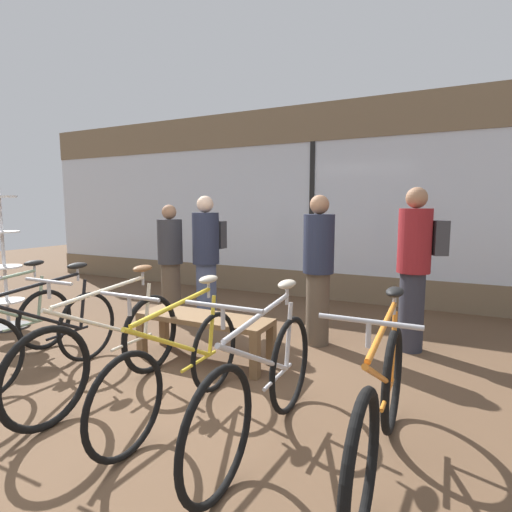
% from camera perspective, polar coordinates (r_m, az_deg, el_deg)
% --- Properties ---
extents(ground_plane, '(24.00, 24.00, 0.00)m').
position_cam_1_polar(ground_plane, '(3.61, -13.53, -18.48)').
color(ground_plane, brown).
extents(shop_back_wall, '(12.00, 0.08, 3.20)m').
position_cam_1_polar(shop_back_wall, '(6.77, 8.05, 7.80)').
color(shop_back_wall, '#7A664C').
rests_on(shop_back_wall, ground_plane).
extents(bicycle_left, '(0.46, 1.70, 1.03)m').
position_cam_1_polar(bicycle_left, '(4.11, -28.16, -10.05)').
color(bicycle_left, black).
rests_on(bicycle_left, ground_plane).
extents(bicycle_center_left, '(0.46, 1.80, 1.05)m').
position_cam_1_polar(bicycle_center_left, '(3.54, -20.45, -12.26)').
color(bicycle_center_left, black).
rests_on(bicycle_center_left, ground_plane).
extents(bicycle_center_right, '(0.46, 1.69, 1.02)m').
position_cam_1_polar(bicycle_center_right, '(3.07, -10.96, -15.30)').
color(bicycle_center_right, black).
rests_on(bicycle_center_right, ground_plane).
extents(bicycle_right, '(0.46, 1.76, 1.04)m').
position_cam_1_polar(bicycle_right, '(2.69, 0.84, -18.08)').
color(bicycle_right, black).
rests_on(bicycle_right, ground_plane).
extents(bicycle_far_right, '(0.46, 1.77, 1.05)m').
position_cam_1_polar(bicycle_far_right, '(2.55, 17.37, -20.04)').
color(bicycle_far_right, black).
rests_on(bicycle_far_right, ground_plane).
extents(accessory_rack, '(0.48, 0.48, 1.77)m').
position_cam_1_polar(accessory_rack, '(5.95, -32.25, -1.94)').
color(accessory_rack, '#333333').
rests_on(accessory_rack, ground_plane).
extents(display_bench, '(1.40, 0.44, 0.46)m').
position_cam_1_polar(display_bench, '(4.10, -7.41, -9.57)').
color(display_bench, brown).
rests_on(display_bench, ground_plane).
extents(customer_near_rack, '(0.56, 0.46, 1.75)m').
position_cam_1_polar(customer_near_rack, '(4.53, 21.80, -1.05)').
color(customer_near_rack, '#2D2D38').
rests_on(customer_near_rack, ground_plane).
extents(customer_by_window, '(0.46, 0.46, 1.67)m').
position_cam_1_polar(customer_by_window, '(4.47, 8.89, -1.60)').
color(customer_by_window, brown).
rests_on(customer_by_window, ground_plane).
extents(customer_mid_floor, '(0.36, 0.49, 1.68)m').
position_cam_1_polar(customer_mid_floor, '(5.16, -7.04, -0.09)').
color(customer_mid_floor, '#424C6B').
rests_on(customer_mid_floor, ground_plane).
extents(customer_near_bench, '(0.37, 0.37, 1.57)m').
position_cam_1_polar(customer_near_bench, '(5.62, -12.13, -0.50)').
color(customer_near_bench, brown).
rests_on(customer_near_bench, ground_plane).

